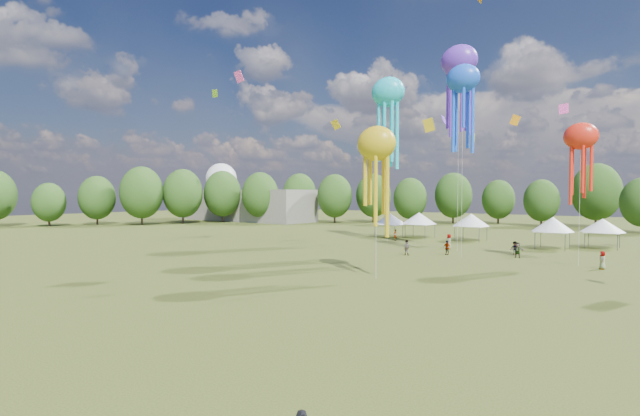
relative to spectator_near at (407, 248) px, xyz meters
The scene contains 8 objects.
ground 36.59m from the spectator_near, 78.71° to the right, with size 300.00×300.00×0.00m, color #384416.
spectator_near is the anchor object (origin of this frame).
spectators_far 11.88m from the spectator_near, 38.53° to the left, with size 31.10×11.87×1.92m.
festival_tents 19.32m from the spectator_near, 85.11° to the left, with size 34.06×9.96×4.10m.
show_kites 17.29m from the spectator_near, 83.69° to the left, with size 29.47×28.71×24.94m.
treeline 27.43m from the spectator_near, 82.95° to the left, with size 201.57×95.24×13.43m.
hangar 74.29m from the spectator_near, 150.88° to the left, with size 40.00×12.00×8.00m, color gray.
radome 91.61m from the spectator_near, 152.48° to the left, with size 9.00×9.00×16.00m.
Camera 1 is at (16.24, -11.49, 7.05)m, focal length 25.55 mm.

